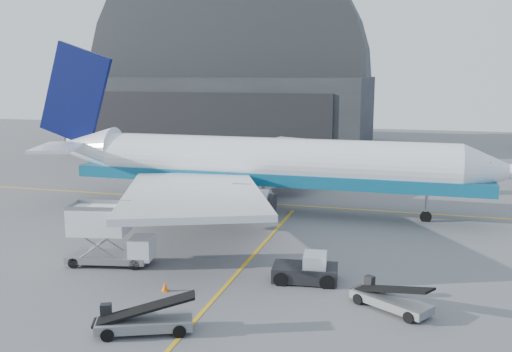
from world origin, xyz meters
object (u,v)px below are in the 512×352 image
(airliner, at_px, (255,163))
(pushback_tug, at_px, (307,270))
(catering_truck, at_px, (107,236))
(belt_loader_a, at_px, (143,321))
(belt_loader_b, at_px, (390,299))

(airliner, distance_m, pushback_tug, 19.40)
(pushback_tug, bearing_deg, airliner, 109.42)
(catering_truck, distance_m, belt_loader_a, 11.37)
(airliner, height_order, belt_loader_a, airliner)
(catering_truck, distance_m, pushback_tug, 13.80)
(belt_loader_a, bearing_deg, pushback_tug, 31.97)
(belt_loader_a, xyz_separation_m, belt_loader_b, (11.89, 6.30, -0.03))
(airliner, height_order, catering_truck, airliner)
(belt_loader_a, height_order, belt_loader_b, belt_loader_a)
(catering_truck, relative_size, belt_loader_b, 1.31)
(pushback_tug, distance_m, belt_loader_a, 11.43)
(airliner, bearing_deg, catering_truck, -107.23)
(airliner, bearing_deg, belt_loader_a, -86.52)
(belt_loader_b, bearing_deg, belt_loader_a, -120.09)
(airliner, height_order, pushback_tug, airliner)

